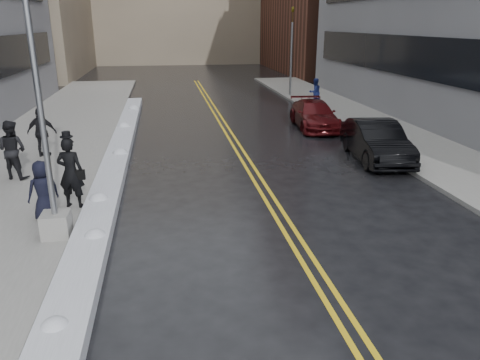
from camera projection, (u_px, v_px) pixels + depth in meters
name	position (u px, v px, depth m)	size (l,w,h in m)	color
ground	(198.00, 271.00, 10.18)	(160.00, 160.00, 0.00)	black
sidewalk_west	(35.00, 156.00, 18.64)	(5.50, 50.00, 0.15)	gray
sidewalk_east	(403.00, 141.00, 21.03)	(4.00, 50.00, 0.15)	gray
lane_line_left	(235.00, 149.00, 19.89)	(0.12, 50.00, 0.01)	gold
lane_line_right	(242.00, 149.00, 19.94)	(0.12, 50.00, 0.01)	gold
snow_ridge	(115.00, 164.00, 17.24)	(0.90, 30.00, 0.34)	silver
lamppost	(45.00, 142.00, 10.74)	(0.65, 0.65, 7.62)	gray
fire_hydrant	(383.00, 131.00, 20.73)	(0.26, 0.26, 0.73)	maroon
traffic_signal	(292.00, 48.00, 32.83)	(0.16, 0.20, 6.00)	gray
pedestrian_fedora	(71.00, 173.00, 13.03)	(0.74, 0.48, 2.02)	black
pedestrian_b	(12.00, 150.00, 15.48)	(0.96, 0.75, 1.97)	black
pedestrian_c	(43.00, 191.00, 12.23)	(0.79, 0.51, 1.61)	black
pedestrian_d	(42.00, 132.00, 18.06)	(1.11, 0.46, 1.90)	black
pedestrian_east	(315.00, 92.00, 29.19)	(0.83, 0.64, 1.70)	navy
car_black	(376.00, 141.00, 18.10)	(1.63, 4.68, 1.54)	black
car_maroon	(314.00, 115.00, 23.74)	(1.91, 4.69, 1.36)	#400A0C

